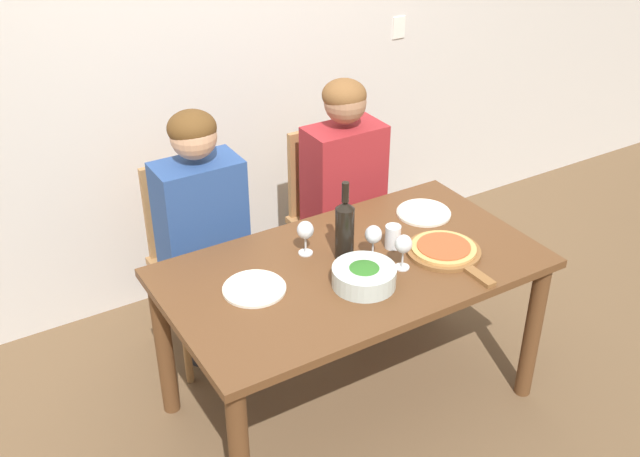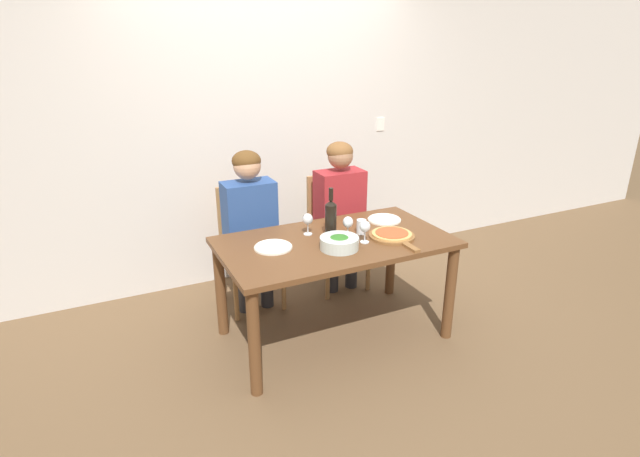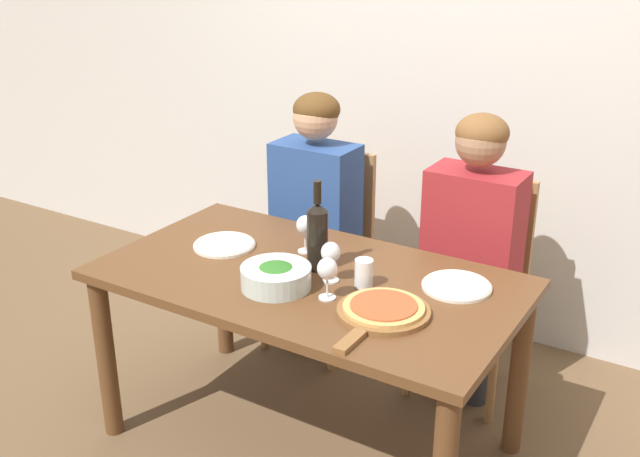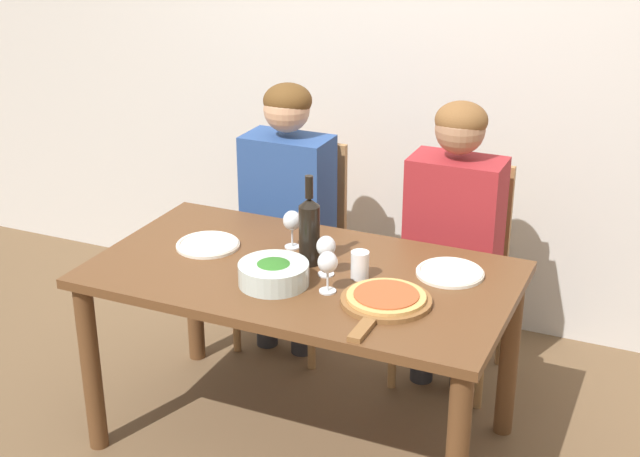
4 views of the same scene
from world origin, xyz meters
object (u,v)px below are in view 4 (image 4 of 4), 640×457
object	(u,v)px
wine_glass_centre	(326,248)
water_tumbler	(360,265)
person_woman	(286,194)
broccoli_bowl	(274,273)
dinner_plate_left	(208,244)
dinner_plate_right	(450,272)
person_man	(453,220)
wine_bottle	(308,229)
chair_right	(457,264)
wine_glass_right	(328,264)
wine_glass_left	(292,222)
pizza_on_board	(385,300)
chair_left	(298,236)

from	to	relation	value
wine_glass_centre	water_tumbler	xyz separation A→B (m)	(0.12, 0.03, -0.05)
person_woman	broccoli_bowl	size ratio (longest dim) A/B	4.96
person_woman	dinner_plate_left	distance (m)	0.60
broccoli_bowl	dinner_plate_right	bearing A→B (deg)	30.70
person_woman	broccoli_bowl	xyz separation A→B (m)	(0.33, -0.79, 0.02)
person_man	wine_bottle	distance (m)	0.71
chair_right	person_woman	xyz separation A→B (m)	(-0.76, -0.11, 0.24)
person_woman	wine_glass_right	xyz separation A→B (m)	(0.53, -0.77, 0.08)
wine_glass_left	person_woman	bearing A→B (deg)	118.49
dinner_plate_right	pizza_on_board	xyz separation A→B (m)	(-0.13, -0.31, 0.01)
chair_left	person_man	size ratio (longest dim) A/B	0.75
pizza_on_board	wine_glass_left	world-z (taller)	wine_glass_left
broccoli_bowl	wine_glass_centre	bearing A→B (deg)	45.87
chair_right	wine_glass_left	distance (m)	0.84
wine_glass_left	water_tumbler	distance (m)	0.37
chair_right	person_man	size ratio (longest dim) A/B	0.75
wine_glass_left	wine_glass_centre	size ratio (longest dim) A/B	1.00
dinner_plate_left	chair_left	bearing A→B (deg)	86.37
wine_glass_centre	wine_bottle	bearing A→B (deg)	147.27
person_man	broccoli_bowl	world-z (taller)	person_man
broccoli_bowl	pizza_on_board	distance (m)	0.41
person_woman	wine_bottle	xyz separation A→B (m)	(0.37, -0.58, 0.12)
dinner_plate_right	wine_glass_left	size ratio (longest dim) A/B	1.63
dinner_plate_left	pizza_on_board	xyz separation A→B (m)	(0.79, -0.17, 0.01)
chair_left	wine_bottle	bearing A→B (deg)	-61.58
chair_right	pizza_on_board	distance (m)	0.91
wine_glass_right	water_tumbler	bearing A→B (deg)	68.05
chair_left	water_tumbler	distance (m)	0.98
dinner_plate_right	wine_glass_right	xyz separation A→B (m)	(-0.35, -0.31, 0.10)
chair_right	dinner_plate_right	size ratio (longest dim) A/B	3.80
broccoli_bowl	dinner_plate_left	xyz separation A→B (m)	(-0.38, 0.19, -0.03)
wine_glass_left	broccoli_bowl	bearing A→B (deg)	-76.02
person_woman	pizza_on_board	size ratio (longest dim) A/B	2.76
wine_glass_centre	water_tumbler	size ratio (longest dim) A/B	1.50
wine_glass_centre	chair_left	bearing A→B (deg)	122.12
wine_glass_right	wine_bottle	bearing A→B (deg)	130.34
broccoli_bowl	wine_glass_left	world-z (taller)	wine_glass_left
chair_right	wine_bottle	world-z (taller)	wine_bottle
wine_glass_centre	pizza_on_board	bearing A→B (deg)	-25.32
chair_right	broccoli_bowl	distance (m)	1.03
wine_glass_centre	water_tumbler	distance (m)	0.13
chair_right	wine_glass_right	bearing A→B (deg)	-104.50
chair_left	broccoli_bowl	world-z (taller)	chair_left
person_woman	person_man	world-z (taller)	same
dinner_plate_right	pizza_on_board	world-z (taller)	pizza_on_board
chair_left	dinner_plate_left	size ratio (longest dim) A/B	3.80
wine_bottle	wine_glass_centre	size ratio (longest dim) A/B	2.27
wine_bottle	chair_right	bearing A→B (deg)	60.71
dinner_plate_right	water_tumbler	bearing A→B (deg)	-151.55
wine_glass_right	chair_left	bearing A→B (deg)	121.27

